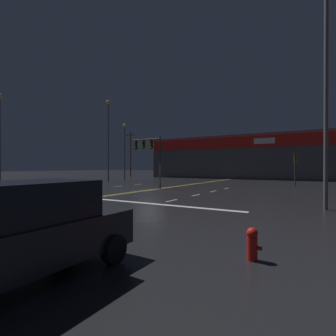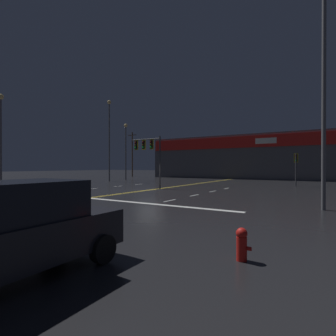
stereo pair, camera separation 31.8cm
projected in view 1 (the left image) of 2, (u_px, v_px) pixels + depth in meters
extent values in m
plane|color=black|center=(150.00, 190.00, 23.96)|extent=(200.00, 200.00, 0.00)
cube|color=gold|center=(148.00, 190.00, 24.04)|extent=(0.12, 60.00, 0.01)
cube|color=gold|center=(151.00, 190.00, 23.88)|extent=(0.12, 60.00, 0.01)
cube|color=silver|center=(60.00, 192.00, 22.13)|extent=(0.12, 1.40, 0.01)
cube|color=silver|center=(93.00, 189.00, 25.22)|extent=(0.12, 1.40, 0.01)
cube|color=silver|center=(118.00, 186.00, 28.30)|extent=(0.12, 1.40, 0.01)
cube|color=silver|center=(138.00, 184.00, 31.39)|extent=(0.12, 1.40, 0.01)
cube|color=silver|center=(172.00, 201.00, 16.53)|extent=(0.12, 1.40, 0.01)
cube|color=silver|center=(196.00, 195.00, 19.62)|extent=(0.12, 1.40, 0.01)
cube|color=silver|center=(213.00, 191.00, 22.71)|extent=(0.12, 1.40, 0.01)
cube|color=silver|center=(226.00, 188.00, 25.80)|extent=(0.12, 1.40, 0.01)
cube|color=silver|center=(156.00, 204.00, 15.02)|extent=(10.46, 0.40, 0.01)
cylinder|color=#38383D|center=(160.00, 162.00, 25.44)|extent=(0.14, 0.14, 5.14)
cylinder|color=#38383D|center=(146.00, 139.00, 26.30)|extent=(3.39, 0.10, 0.10)
cube|color=black|center=(152.00, 144.00, 25.93)|extent=(0.28, 0.24, 0.84)
cube|color=gold|center=(152.00, 144.00, 25.93)|extent=(0.42, 0.08, 0.99)
sphere|color=#500705|center=(151.00, 142.00, 25.79)|extent=(0.17, 0.17, 0.17)
sphere|color=#543707|center=(151.00, 144.00, 25.79)|extent=(0.17, 0.17, 0.17)
sphere|color=green|center=(151.00, 147.00, 25.79)|extent=(0.17, 0.17, 0.17)
cube|color=black|center=(144.00, 145.00, 26.43)|extent=(0.28, 0.24, 0.84)
cube|color=gold|center=(144.00, 145.00, 26.43)|extent=(0.42, 0.08, 0.99)
sphere|color=#500705|center=(143.00, 142.00, 26.29)|extent=(0.17, 0.17, 0.17)
sphere|color=#543707|center=(143.00, 145.00, 26.29)|extent=(0.17, 0.17, 0.17)
sphere|color=green|center=(143.00, 147.00, 26.29)|extent=(0.17, 0.17, 0.17)
cube|color=black|center=(136.00, 145.00, 26.92)|extent=(0.28, 0.24, 0.84)
cube|color=gold|center=(136.00, 145.00, 26.92)|extent=(0.42, 0.08, 0.99)
sphere|color=#500705|center=(135.00, 143.00, 26.79)|extent=(0.17, 0.17, 0.17)
sphere|color=#543707|center=(135.00, 145.00, 26.79)|extent=(0.17, 0.17, 0.17)
sphere|color=green|center=(135.00, 148.00, 26.79)|extent=(0.17, 0.17, 0.17)
cylinder|color=#38383D|center=(295.00, 170.00, 28.54)|extent=(0.13, 0.13, 3.56)
cube|color=black|center=(295.00, 158.00, 28.68)|extent=(0.28, 0.24, 0.84)
cube|color=gold|center=(295.00, 158.00, 28.68)|extent=(0.42, 0.08, 0.99)
sphere|color=#500705|center=(295.00, 156.00, 28.54)|extent=(0.17, 0.17, 0.17)
sphere|color=#543707|center=(295.00, 158.00, 28.55)|extent=(0.17, 0.17, 0.17)
sphere|color=green|center=(295.00, 160.00, 28.55)|extent=(0.17, 0.17, 0.17)
cylinder|color=#59595E|center=(125.00, 153.00, 41.30)|extent=(0.20, 0.20, 8.46)
sphere|color=#F9D17A|center=(125.00, 125.00, 41.27)|extent=(0.56, 0.56, 0.56)
cylinder|color=#59595E|center=(0.00, 143.00, 25.64)|extent=(0.20, 0.20, 8.88)
cylinder|color=#59595E|center=(326.00, 93.00, 13.03)|extent=(0.20, 0.20, 11.66)
cylinder|color=#59595E|center=(108.00, 142.00, 37.92)|extent=(0.20, 0.20, 11.32)
sphere|color=#F9D17A|center=(108.00, 102.00, 37.88)|extent=(0.56, 0.56, 0.56)
cylinder|color=red|center=(252.00, 248.00, 6.04)|extent=(0.24, 0.24, 0.55)
sphere|color=red|center=(252.00, 233.00, 6.04)|extent=(0.26, 0.26, 0.26)
cylinder|color=red|center=(260.00, 248.00, 5.95)|extent=(0.10, 0.09, 0.09)
cube|color=black|center=(27.00, 242.00, 5.04)|extent=(1.83, 4.31, 0.80)
cube|color=black|center=(26.00, 201.00, 5.03)|extent=(1.67, 2.38, 0.76)
cylinder|color=black|center=(61.00, 238.00, 6.76)|extent=(0.22, 0.64, 0.64)
cylinder|color=black|center=(114.00, 249.00, 5.84)|extent=(0.22, 0.64, 0.64)
cube|color=#4C4C51|center=(239.00, 158.00, 48.80)|extent=(31.59, 10.00, 7.53)
cube|color=red|center=(230.00, 143.00, 44.40)|extent=(30.96, 0.20, 1.88)
cube|color=white|center=(264.00, 141.00, 41.52)|extent=(3.20, 0.16, 0.90)
cylinder|color=#4C3828|center=(131.00, 154.00, 55.29)|extent=(0.26, 0.26, 9.38)
cube|color=#4C3828|center=(131.00, 135.00, 55.26)|extent=(2.20, 0.12, 0.12)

